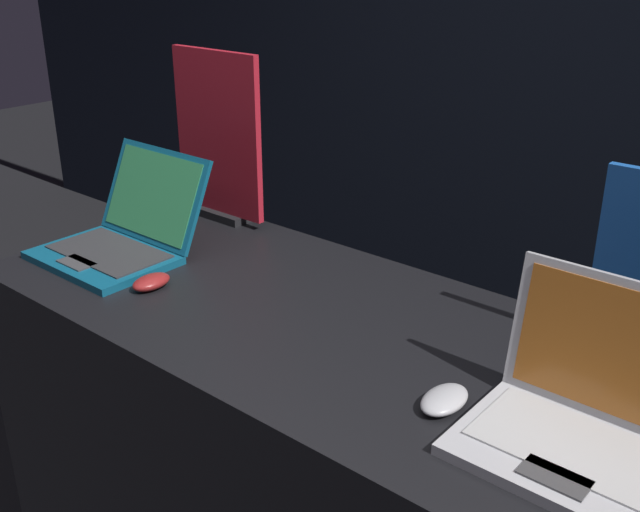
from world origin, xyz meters
TOP-DOWN VIEW (x-y plane):
  - wall_back at (0.00, 2.15)m, footprint 8.00×0.05m
  - display_counter at (0.00, 0.37)m, footprint 1.72×0.73m
  - laptop_front at (-0.64, 0.31)m, footprint 0.36×0.37m
  - mouse_front at (-0.41, 0.22)m, footprint 0.06×0.10m
  - promo_stand_front at (-0.64, 0.67)m, footprint 0.33×0.07m
  - laptop_back at (0.64, 0.30)m, footprint 0.38×0.30m
  - mouse_back at (0.40, 0.25)m, footprint 0.07×0.12m

SIDE VIEW (x-z plane):
  - display_counter at x=0.00m, z-range 0.00..0.97m
  - mouse_back at x=0.40m, z-range 0.97..1.00m
  - mouse_front at x=-0.41m, z-range 0.97..1.00m
  - laptop_front at x=-0.64m, z-range 0.90..1.15m
  - laptop_back at x=0.64m, z-range 0.89..1.16m
  - promo_stand_front at x=-0.64m, z-range 0.96..1.45m
  - wall_back at x=0.00m, z-range 0.00..2.80m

